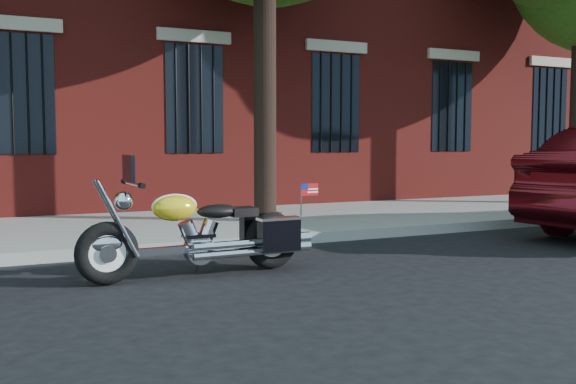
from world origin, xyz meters
name	(u,v)px	position (x,y,z in m)	size (l,w,h in m)	color
ground	(323,262)	(0.00, 0.00, 0.00)	(120.00, 120.00, 0.00)	black
curb	(275,240)	(0.00, 1.38, 0.07)	(40.00, 0.16, 0.15)	gray
sidewalk	(228,224)	(0.00, 3.26, 0.07)	(40.00, 3.60, 0.15)	gray
motorcycle	(206,235)	(-1.47, -0.14, 0.43)	(2.54, 0.75, 1.27)	black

